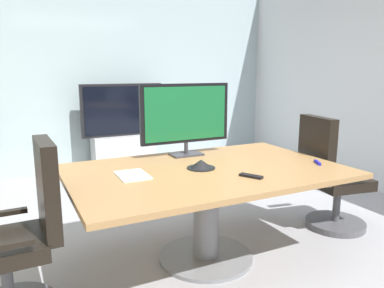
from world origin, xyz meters
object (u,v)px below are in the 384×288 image
Objects in this scene: conference_table at (206,189)px; office_chair_right at (330,182)px; tv_monitor at (186,115)px; office_chair_left at (21,244)px; wall_display_unit at (123,143)px; remote_control at (251,176)px; conference_phone at (201,165)px.

conference_table is 1.91× the size of office_chair_right.
office_chair_left is at bearing -157.25° from tv_monitor.
office_chair_left is 3.32m from wall_display_unit.
remote_control is (0.11, -0.85, -0.35)m from tv_monitor.
wall_display_unit is (0.10, 2.38, -0.67)m from tv_monitor.
tv_monitor reaches higher than conference_table.
office_chair_right is at bearing 0.09° from conference_table.
wall_display_unit reaches higher than conference_phone.
wall_display_unit is at bearing 86.78° from conference_table.
conference_table is 1.59× the size of wall_display_unit.
tv_monitor reaches higher than office_chair_right.
office_chair_left is 2.68m from office_chair_right.
tv_monitor is (1.40, 0.59, 0.66)m from office_chair_left.
office_chair_right is 1.41m from conference_phone.
wall_display_unit is (-1.18, 2.88, -0.01)m from office_chair_right.
conference_table is 9.48× the size of conference_phone.
conference_table is 0.73m from tv_monitor.
conference_phone is at bearing -93.92° from wall_display_unit.
conference_table is at bearing -93.22° from wall_display_unit.
office_chair_left is 4.95× the size of conference_phone.
tv_monitor is 2.47m from wall_display_unit.
remote_control is at bearing 116.25° from office_chair_right.
office_chair_left is 1.65m from tv_monitor.
office_chair_left and office_chair_right have the same top height.
tv_monitor is at bearing 78.24° from office_chair_right.
remote_control is at bearing -89.82° from wall_display_unit.
conference_table is at bearing 87.82° from remote_control.
conference_phone is (-0.03, 0.02, 0.20)m from conference_table.
office_chair_left is 1.30× the size of tv_monitor.
office_chair_right is at bearing -0.94° from conference_phone.
conference_table is at bearing -36.00° from conference_phone.
remote_control is at bearing -63.81° from conference_table.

